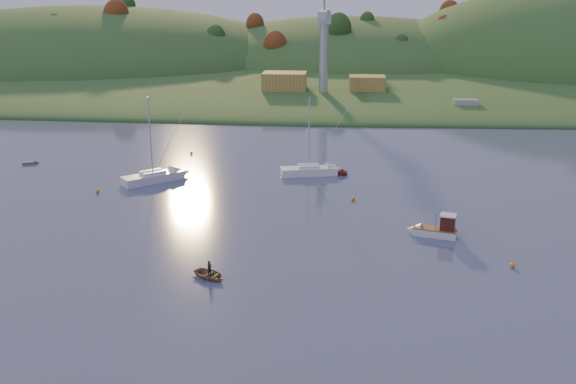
# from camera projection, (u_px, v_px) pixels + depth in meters

# --- Properties ---
(ground) EXTENTS (500.00, 500.00, 0.00)m
(ground) POSITION_uv_depth(u_px,v_px,m) (246.00, 371.00, 47.52)
(ground) COLOR #3B4761
(ground) RESTS_ON ground
(far_shore) EXTENTS (620.00, 220.00, 1.50)m
(far_shore) POSITION_uv_depth(u_px,v_px,m) (326.00, 59.00, 266.20)
(far_shore) COLOR #2B4D1F
(far_shore) RESTS_ON ground
(shore_slope) EXTENTS (640.00, 150.00, 7.00)m
(shore_slope) POSITION_uv_depth(u_px,v_px,m) (321.00, 79.00, 204.40)
(shore_slope) COLOR #2B4D1F
(shore_slope) RESTS_ON ground
(hill_left) EXTENTS (170.00, 140.00, 44.00)m
(hill_left) POSITION_uv_depth(u_px,v_px,m) (89.00, 65.00, 244.81)
(hill_left) COLOR #2B4D1F
(hill_left) RESTS_ON ground
(hill_center) EXTENTS (140.00, 120.00, 36.00)m
(hill_center) POSITION_uv_depth(u_px,v_px,m) (351.00, 64.00, 246.40)
(hill_center) COLOR #2B4D1F
(hill_center) RESTS_ON ground
(hillside_trees) EXTENTS (280.00, 50.00, 32.00)m
(hillside_trees) POSITION_uv_depth(u_px,v_px,m) (323.00, 72.00, 223.42)
(hillside_trees) COLOR #284A1A
(hillside_trees) RESTS_ON ground
(wharf) EXTENTS (42.00, 16.00, 2.40)m
(wharf) POSITION_uv_depth(u_px,v_px,m) (335.00, 97.00, 162.76)
(wharf) COLOR slate
(wharf) RESTS_ON ground
(shed_west) EXTENTS (11.00, 8.00, 4.80)m
(shed_west) POSITION_uv_depth(u_px,v_px,m) (285.00, 82.00, 163.67)
(shed_west) COLOR olive
(shed_west) RESTS_ON wharf
(shed_east) EXTENTS (9.00, 7.00, 4.00)m
(shed_east) POSITION_uv_depth(u_px,v_px,m) (367.00, 84.00, 163.07)
(shed_east) COLOR olive
(shed_east) RESTS_ON wharf
(dock_crane) EXTENTS (3.20, 28.00, 20.30)m
(dock_crane) POSITION_uv_depth(u_px,v_px,m) (324.00, 33.00, 154.78)
(dock_crane) COLOR #B7B7BC
(dock_crane) RESTS_ON wharf
(fishing_boat) EXTENTS (6.03, 3.27, 3.68)m
(fishing_boat) POSITION_uv_depth(u_px,v_px,m) (432.00, 229.00, 73.70)
(fishing_boat) COLOR silver
(fishing_boat) RESTS_ON ground
(sailboat_near) EXTENTS (8.63, 8.03, 12.60)m
(sailboat_near) POSITION_uv_depth(u_px,v_px,m) (153.00, 177.00, 94.44)
(sailboat_near) COLOR silver
(sailboat_near) RESTS_ON ground
(sailboat_far) EXTENTS (8.91, 4.41, 11.87)m
(sailboat_far) POSITION_uv_depth(u_px,v_px,m) (309.00, 170.00, 98.09)
(sailboat_far) COLOR white
(sailboat_far) RESTS_ON ground
(canoe) EXTENTS (4.43, 4.14, 0.75)m
(canoe) POSITION_uv_depth(u_px,v_px,m) (210.00, 275.00, 62.83)
(canoe) COLOR #8B6D4D
(canoe) RESTS_ON ground
(paddler) EXTENTS (0.63, 0.69, 1.58)m
(paddler) POSITION_uv_depth(u_px,v_px,m) (210.00, 271.00, 62.70)
(paddler) COLOR black
(paddler) RESTS_ON ground
(red_tender) EXTENTS (4.06, 3.10, 1.33)m
(red_tender) POSITION_uv_depth(u_px,v_px,m) (340.00, 173.00, 98.52)
(red_tender) COLOR #59120C
(red_tender) RESTS_ON ground
(grey_dinghy) EXTENTS (2.76, 1.95, 0.97)m
(grey_dinghy) POSITION_uv_depth(u_px,v_px,m) (33.00, 162.00, 104.67)
(grey_dinghy) COLOR slate
(grey_dinghy) RESTS_ON ground
(work_vessel) EXTENTS (12.93, 4.79, 3.31)m
(work_vessel) POSITION_uv_depth(u_px,v_px,m) (465.00, 109.00, 147.08)
(work_vessel) COLOR slate
(work_vessel) RESTS_ON ground
(buoy_0) EXTENTS (0.50, 0.50, 0.50)m
(buoy_0) POSITION_uv_depth(u_px,v_px,m) (513.00, 265.00, 65.27)
(buoy_0) COLOR orange
(buoy_0) RESTS_ON ground
(buoy_1) EXTENTS (0.50, 0.50, 0.50)m
(buoy_1) POSITION_uv_depth(u_px,v_px,m) (353.00, 199.00, 86.23)
(buoy_1) COLOR orange
(buoy_1) RESTS_ON ground
(buoy_2) EXTENTS (0.50, 0.50, 0.50)m
(buoy_2) POSITION_uv_depth(u_px,v_px,m) (98.00, 191.00, 89.51)
(buoy_2) COLOR orange
(buoy_2) RESTS_ON ground
(buoy_3) EXTENTS (0.50, 0.50, 0.50)m
(buoy_3) POSITION_uv_depth(u_px,v_px,m) (191.00, 153.00, 110.54)
(buoy_3) COLOR orange
(buoy_3) RESTS_ON ground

